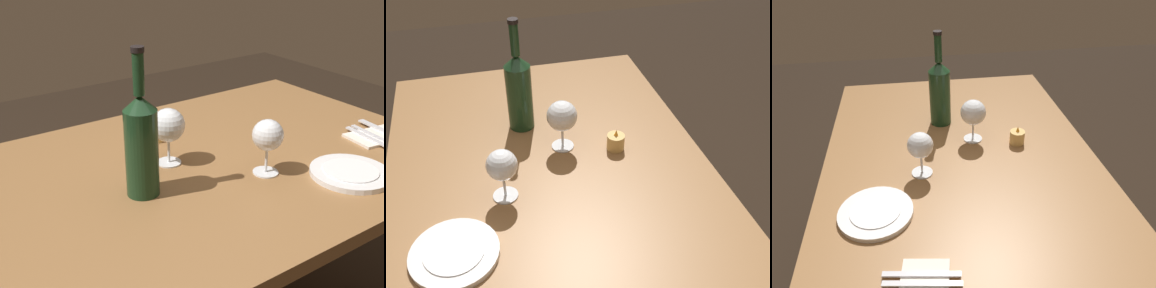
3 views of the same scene
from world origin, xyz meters
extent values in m
cube|color=olive|center=(0.00, 0.00, 0.72)|extent=(1.30, 0.90, 0.04)
cylinder|color=brown|center=(0.58, 0.38, 0.35)|extent=(0.06, 0.06, 0.70)
cylinder|color=white|center=(0.05, -0.13, 0.74)|extent=(0.07, 0.07, 0.00)
cylinder|color=white|center=(0.05, -0.13, 0.78)|extent=(0.01, 0.01, 0.07)
sphere|color=white|center=(0.05, -0.13, 0.85)|extent=(0.08, 0.08, 0.08)
cylinder|color=#510A14|center=(0.05, -0.13, 0.84)|extent=(0.06, 0.06, 0.02)
cylinder|color=white|center=(-0.12, 0.06, 0.74)|extent=(0.07, 0.07, 0.00)
cylinder|color=white|center=(-0.12, 0.06, 0.78)|extent=(0.01, 0.01, 0.07)
sphere|color=white|center=(-0.12, 0.06, 0.85)|extent=(0.09, 0.09, 0.09)
cylinder|color=#510A14|center=(-0.12, 0.06, 0.85)|extent=(0.07, 0.07, 0.02)
cylinder|color=#19381E|center=(-0.26, -0.04, 0.84)|extent=(0.08, 0.08, 0.21)
cone|color=#19381E|center=(-0.26, -0.04, 0.97)|extent=(0.08, 0.08, 0.03)
cylinder|color=#19381E|center=(-0.26, -0.04, 1.03)|extent=(0.03, 0.03, 0.10)
cylinder|color=black|center=(-0.26, -0.04, 1.09)|extent=(0.03, 0.03, 0.01)
cylinder|color=#DBB266|center=(-0.07, 0.21, 0.76)|extent=(0.05, 0.05, 0.05)
cylinder|color=white|center=(-0.07, 0.21, 0.76)|extent=(0.04, 0.04, 0.03)
cone|color=#F99E2D|center=(-0.07, 0.21, 0.80)|extent=(0.01, 0.01, 0.02)
cylinder|color=white|center=(0.22, -0.27, 0.75)|extent=(0.20, 0.20, 0.01)
cylinder|color=white|center=(0.22, -0.27, 0.76)|extent=(0.14, 0.14, 0.00)
cube|color=silver|center=(0.49, -0.16, 0.74)|extent=(0.20, 0.14, 0.01)
cube|color=silver|center=(0.46, -0.16, 0.75)|extent=(0.04, 0.18, 0.00)
cube|color=silver|center=(0.44, -0.16, 0.75)|extent=(0.04, 0.18, 0.00)
camera|label=1|loc=(-0.78, -0.98, 1.34)|focal=48.09mm
camera|label=2|loc=(0.92, -0.16, 1.56)|focal=41.78mm
camera|label=3|loc=(0.98, -0.14, 1.46)|focal=34.38mm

